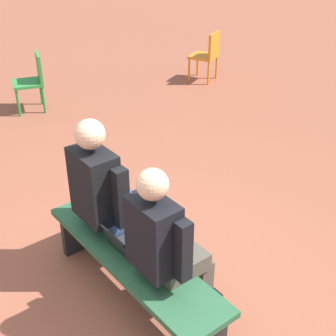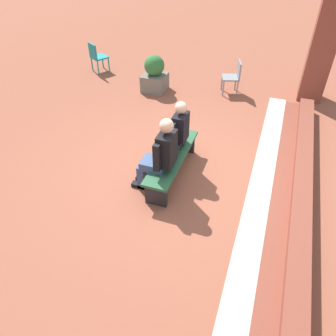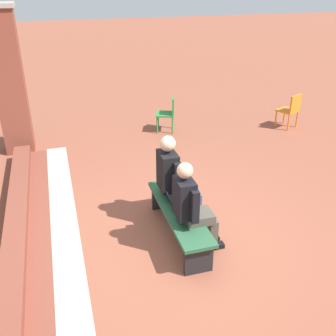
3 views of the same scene
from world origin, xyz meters
TOP-DOWN VIEW (x-y plane):
  - ground_plane at (0.00, 0.00)m, footprint 60.00×60.00m
  - bench at (0.08, -0.04)m, footprint 1.80×0.44m
  - person_student at (-0.24, -0.11)m, footprint 0.53×0.67m
  - person_adult at (0.49, -0.11)m, footprint 0.58×0.73m
  - laptop at (0.14, -0.03)m, footprint 0.32×0.29m
  - plastic_chair_foreground at (3.53, -3.99)m, footprint 0.56×0.56m
  - plastic_chair_near_bench_right at (4.16, -1.11)m, footprint 0.53×0.53m

SIDE VIEW (x-z plane):
  - ground_plane at x=0.00m, z-range 0.00..0.00m
  - bench at x=0.08m, z-range 0.13..0.58m
  - plastic_chair_foreground at x=3.53m, z-range 0.06..0.90m
  - plastic_chair_near_bench_right at x=4.16m, z-range 0.06..0.90m
  - laptop at x=0.14m, z-range 0.39..0.61m
  - person_student at x=-0.24m, z-range 0.05..1.38m
  - person_adult at x=0.49m, z-range 0.04..1.44m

